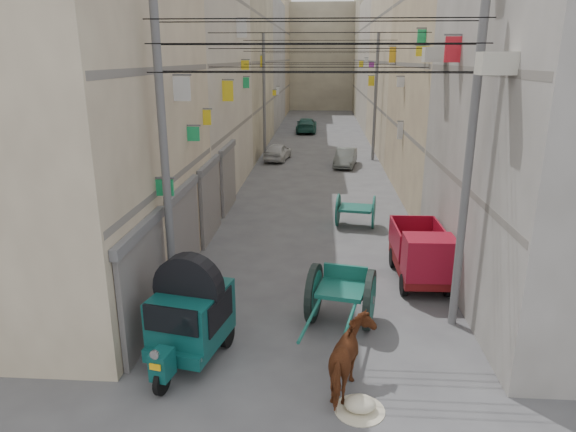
# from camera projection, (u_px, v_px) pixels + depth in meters

# --- Properties ---
(building_row_left) EXTENTS (8.00, 62.00, 14.00)m
(building_row_left) POSITION_uv_depth(u_px,v_px,m) (215.00, 58.00, 38.77)
(building_row_left) COLOR beige
(building_row_left) RESTS_ON ground
(building_row_right) EXTENTS (8.00, 62.00, 14.00)m
(building_row_right) POSITION_uv_depth(u_px,v_px,m) (429.00, 58.00, 37.78)
(building_row_right) COLOR #A09A96
(building_row_right) RESTS_ON ground
(end_cap_building) EXTENTS (22.00, 10.00, 13.00)m
(end_cap_building) POSITION_uv_depth(u_px,v_px,m) (322.00, 58.00, 68.65)
(end_cap_building) COLOR #B8AF91
(end_cap_building) RESTS_ON ground
(shutters_left) EXTENTS (0.18, 14.40, 2.88)m
(shutters_left) POSITION_uv_depth(u_px,v_px,m) (199.00, 213.00, 17.34)
(shutters_left) COLOR #515056
(shutters_left) RESTS_ON ground
(signboards) EXTENTS (8.22, 40.52, 5.67)m
(signboards) POSITION_uv_depth(u_px,v_px,m) (318.00, 118.00, 27.28)
(signboards) COLOR purple
(signboards) RESTS_ON ground
(ac_units) EXTENTS (0.70, 6.55, 3.35)m
(ac_units) POSITION_uv_depth(u_px,v_px,m) (466.00, 18.00, 12.54)
(ac_units) COLOR #B9B5A6
(ac_units) RESTS_ON ground
(utility_poles) EXTENTS (7.40, 22.20, 8.00)m
(utility_poles) POSITION_uv_depth(u_px,v_px,m) (318.00, 117.00, 22.68)
(utility_poles) COLOR #5B5B5D
(utility_poles) RESTS_ON ground
(overhead_cables) EXTENTS (7.40, 22.52, 1.12)m
(overhead_cables) POSITION_uv_depth(u_px,v_px,m) (319.00, 50.00, 19.38)
(overhead_cables) COLOR black
(overhead_cables) RESTS_ON ground
(auto_rickshaw) EXTENTS (1.90, 2.78, 1.89)m
(auto_rickshaw) POSITION_uv_depth(u_px,v_px,m) (190.00, 313.00, 11.33)
(auto_rickshaw) COLOR black
(auto_rickshaw) RESTS_ON ground
(tonga_cart) EXTENTS (1.95, 3.56, 1.52)m
(tonga_cart) POSITION_uv_depth(u_px,v_px,m) (341.00, 295.00, 12.90)
(tonga_cart) COLOR black
(tonga_cart) RESTS_ON ground
(mini_truck) EXTENTS (1.48, 3.19, 1.78)m
(mini_truck) POSITION_uv_depth(u_px,v_px,m) (422.00, 259.00, 15.08)
(mini_truck) COLOR black
(mini_truck) RESTS_ON ground
(second_cart) EXTENTS (1.68, 1.53, 1.32)m
(second_cart) POSITION_uv_depth(u_px,v_px,m) (356.00, 210.00, 20.43)
(second_cart) COLOR #124F44
(second_cart) RESTS_ON ground
(feed_sack) EXTENTS (0.61, 0.49, 0.31)m
(feed_sack) POSITION_uv_depth(u_px,v_px,m) (360.00, 404.00, 9.84)
(feed_sack) COLOR beige
(feed_sack) RESTS_ON ground
(horse) EXTENTS (1.14, 1.88, 1.48)m
(horse) POSITION_uv_depth(u_px,v_px,m) (352.00, 360.00, 10.24)
(horse) COLOR brown
(horse) RESTS_ON ground
(distant_car_white) EXTENTS (1.82, 3.49, 1.13)m
(distant_car_white) POSITION_uv_depth(u_px,v_px,m) (278.00, 152.00, 33.80)
(distant_car_white) COLOR silver
(distant_car_white) RESTS_ON ground
(distant_car_grey) EXTENTS (1.65, 3.47, 1.10)m
(distant_car_grey) POSITION_uv_depth(u_px,v_px,m) (346.00, 158.00, 31.93)
(distant_car_grey) COLOR #515652
(distant_car_grey) RESTS_ON ground
(distant_car_green) EXTENTS (1.83, 4.45, 1.29)m
(distant_car_green) POSITION_uv_depth(u_px,v_px,m) (306.00, 125.00, 46.44)
(distant_car_green) COLOR #1A4C42
(distant_car_green) RESTS_ON ground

